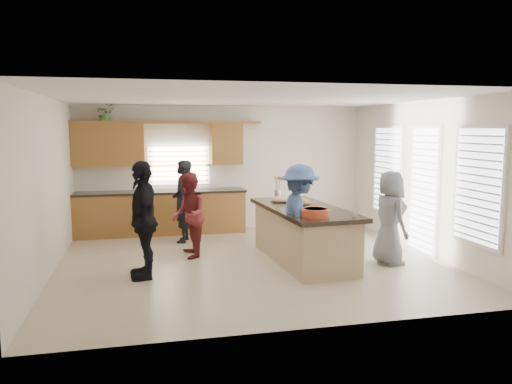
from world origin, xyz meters
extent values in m
plane|color=#C5B092|center=(0.00, 0.00, 0.00)|extent=(6.50, 6.50, 0.00)
cube|color=silver|center=(0.00, 3.00, 1.40)|extent=(6.50, 0.02, 2.80)
cube|color=silver|center=(0.00, -3.00, 1.40)|extent=(6.50, 0.02, 2.80)
cube|color=silver|center=(-3.25, 0.00, 1.40)|extent=(0.02, 6.00, 2.80)
cube|color=silver|center=(3.25, 0.00, 1.40)|extent=(0.02, 6.00, 2.80)
cube|color=white|center=(0.00, 0.00, 2.80)|extent=(6.50, 6.00, 0.02)
cube|color=olive|center=(-1.43, 2.69, 0.45)|extent=(3.65, 0.62, 0.90)
cube|color=black|center=(-1.43, 2.69, 0.93)|extent=(3.70, 0.65, 0.05)
cube|color=olive|center=(-2.50, 2.82, 1.95)|extent=(1.50, 0.36, 0.90)
cube|color=olive|center=(0.05, 2.82, 1.95)|extent=(0.70, 0.36, 0.90)
cube|color=olive|center=(-1.23, 2.82, 2.43)|extent=(4.05, 0.40, 0.06)
cube|color=brown|center=(-1.00, 2.96, 1.48)|extent=(1.35, 0.08, 0.85)
cube|color=white|center=(3.22, 1.30, 1.42)|extent=(0.06, 1.10, 1.75)
cube|color=white|center=(3.22, -0.10, 1.17)|extent=(0.06, 0.85, 2.25)
cube|color=white|center=(3.22, -1.60, 1.42)|extent=(0.06, 1.10, 1.75)
cube|color=tan|center=(0.90, -0.14, 0.44)|extent=(1.16, 2.56, 0.88)
cube|color=black|center=(0.90, -0.14, 0.92)|extent=(1.32, 2.77, 0.07)
cube|color=black|center=(0.90, -0.14, 0.04)|extent=(1.07, 2.47, 0.08)
cylinder|color=black|center=(0.94, -0.64, 0.96)|extent=(0.41, 0.41, 0.02)
ellipsoid|color=#A37B33|center=(0.94, -0.64, 0.98)|extent=(0.37, 0.37, 0.17)
cylinder|color=black|center=(0.93, 0.21, 0.96)|extent=(0.45, 0.45, 0.02)
ellipsoid|color=#A37B33|center=(0.93, 0.21, 0.98)|extent=(0.41, 0.41, 0.18)
cylinder|color=black|center=(0.70, 0.58, 0.96)|extent=(0.39, 0.39, 0.02)
ellipsoid|color=tan|center=(0.70, 0.58, 0.98)|extent=(0.35, 0.35, 0.16)
cylinder|color=#C43E23|center=(0.78, -1.07, 1.01)|extent=(0.43, 0.43, 0.13)
cylinder|color=beige|center=(0.78, -1.07, 1.06)|extent=(0.36, 0.36, 0.04)
cylinder|color=white|center=(1.39, -1.19, 1.00)|extent=(0.08, 0.08, 0.09)
cylinder|color=#A385C2|center=(0.70, 0.57, 0.97)|extent=(0.23, 0.23, 0.05)
cylinder|color=silver|center=(0.78, 1.10, 1.03)|extent=(0.13, 0.13, 0.15)
imported|color=#3D7C31|center=(-2.52, 2.82, 2.61)|extent=(0.44, 0.39, 0.42)
imported|color=black|center=(-1.02, 1.81, 0.83)|extent=(0.52, 0.68, 1.67)
imported|color=maroon|center=(-1.02, 0.55, 0.77)|extent=(0.59, 0.75, 1.53)
imported|color=black|center=(-1.81, -0.52, 0.91)|extent=(0.52, 1.10, 1.82)
imported|color=#3E5988|center=(0.66, -0.65, 0.87)|extent=(0.72, 1.16, 1.74)
imported|color=slate|center=(2.27, -0.65, 0.80)|extent=(0.56, 0.81, 1.60)
camera|label=1|loc=(-1.81, -8.25, 2.31)|focal=35.00mm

